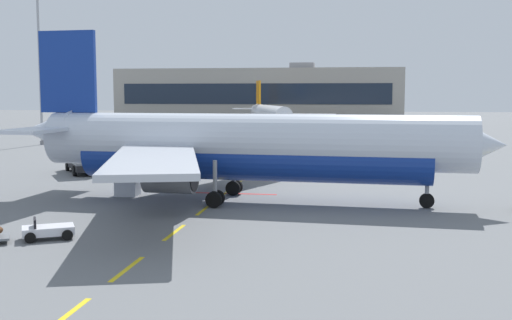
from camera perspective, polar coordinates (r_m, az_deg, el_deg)
The scene contains 8 objects.
ground at distance 66.11m, azimuth 19.57°, elevation -0.89°, with size 400.00×400.00×0.00m, color slate.
apron_paint_markings at distance 62.39m, azimuth -0.10°, elevation -0.93°, with size 8.00×93.10×0.01m.
airliner_foreground at distance 44.09m, azimuth -1.06°, elevation 1.30°, with size 34.79×34.57×12.20m.
airliner_mid_left at distance 125.00m, azimuth 1.20°, elevation 4.13°, with size 27.63×28.73×10.32m.
catering_truck at distance 62.26m, azimuth -15.37°, elevation 0.36°, with size 5.88×7.15×3.14m.
uld_cargo_container at distance 47.91m, azimuth -11.58°, elevation -2.23°, with size 1.67×1.64×1.60m.
apron_light_mast_near at distance 98.81m, azimuth -19.14°, elevation 10.90°, with size 1.80×1.80×26.72m.
terminal_satellite at distance 160.52m, azimuth 0.47°, elevation 5.80°, with size 69.74×23.04×15.16m.
Camera 1 is at (27.69, -24.51, 7.63)m, focal length 44.07 mm.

